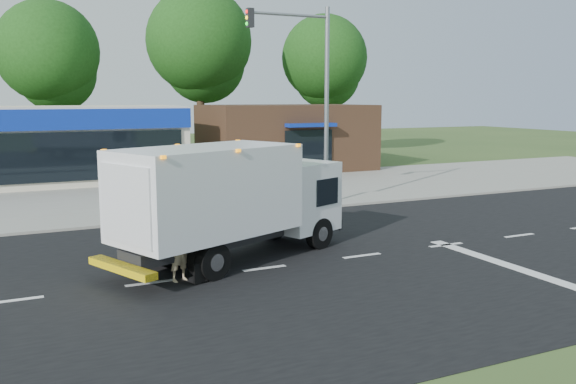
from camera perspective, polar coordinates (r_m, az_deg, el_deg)
name	(u,v)px	position (r m, az deg, el deg)	size (l,w,h in m)	color
ground	(362,256)	(17.47, 6.92, -5.99)	(120.00, 120.00, 0.00)	#385123
road_asphalt	(362,256)	(17.47, 6.92, -5.97)	(60.00, 14.00, 0.02)	black
sidewalk	(253,207)	(24.61, -3.27, -1.45)	(60.00, 2.40, 0.12)	gray
parking_apron	(209,189)	(30.01, -7.43, 0.25)	(60.00, 9.00, 0.02)	gray
lane_markings	(430,262)	(17.16, 13.19, -6.37)	(55.20, 7.00, 0.01)	silver
ems_box_truck	(230,195)	(16.52, -5.47, -0.26)	(7.53, 4.85, 3.21)	black
emergency_worker	(179,248)	(15.08, -10.13, -5.14)	(0.68, 0.57, 1.71)	tan
retail_strip_mall	(2,146)	(34.28, -25.17, 3.92)	(18.00, 6.20, 4.00)	beige
brown_storefront	(286,137)	(37.90, -0.15, 5.13)	(10.00, 6.70, 4.00)	#382316
traffic_signal_pole	(313,85)	(24.66, 2.31, 9.93)	(3.51, 0.25, 8.00)	gray
background_trees	(129,53)	(43.31, -14.64, 12.44)	(36.77, 7.39, 12.10)	#332114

